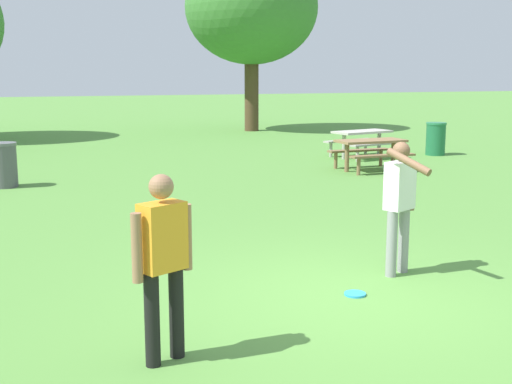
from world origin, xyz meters
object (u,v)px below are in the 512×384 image
person_catcher (400,198)px  picnic_table_far (362,138)px  trash_can_further_along (3,165)px  trash_can_beside_table (436,139)px  tree_back_left (251,8)px  frisbee (355,294)px  picnic_table_near (371,148)px  person_thrower (163,256)px

person_catcher → picnic_table_far: (4.76, 10.17, -0.40)m
trash_can_further_along → trash_can_beside_table: bearing=8.7°
trash_can_further_along → tree_back_left: (9.24, 11.13, 4.43)m
frisbee → trash_can_further_along: size_ratio=0.25×
trash_can_beside_table → trash_can_further_along: same height
picnic_table_near → trash_can_further_along: size_ratio=1.84×
person_thrower → picnic_table_far: 14.18m
frisbee → tree_back_left: (5.29, 19.85, 4.91)m
person_catcher → tree_back_left: bearing=77.1°
person_thrower → frisbee: (2.34, 1.03, -0.93)m
trash_can_further_along → tree_back_left: bearing=50.3°
person_thrower → frisbee: size_ratio=6.77×
person_thrower → trash_can_beside_table: (10.29, 11.57, -0.46)m
person_thrower → trash_can_further_along: size_ratio=1.71×
person_catcher → tree_back_left: (4.44, 19.32, 3.96)m
trash_can_beside_table → person_catcher: bearing=-125.4°
person_thrower → frisbee: person_thrower is taller
trash_can_beside_table → frisbee: bearing=-127.0°
trash_can_beside_table → tree_back_left: (-2.66, 9.32, 4.43)m
person_thrower → tree_back_left: size_ratio=0.23×
picnic_table_near → picnic_table_far: size_ratio=0.88×
frisbee → trash_can_beside_table: size_ratio=0.25×
tree_back_left → person_catcher: bearing=-102.9°
tree_back_left → trash_can_beside_table: bearing=-74.1°
picnic_table_near → trash_can_further_along: 8.61m
frisbee → trash_can_further_along: 9.59m
trash_can_further_along → person_thrower: bearing=-80.7°
trash_can_beside_table → trash_can_further_along: size_ratio=1.00×
person_catcher → picnic_table_far: 11.23m
frisbee → tree_back_left: bearing=75.1°
frisbee → trash_can_further_along: bearing=114.4°
picnic_table_far → trash_can_further_along: (-9.56, -1.98, -0.08)m
picnic_table_near → trash_can_beside_table: bearing=33.0°
person_thrower → tree_back_left: 22.59m
person_thrower → trash_can_beside_table: person_thrower is taller
frisbee → picnic_table_near: 9.62m
picnic_table_far → trash_can_further_along: size_ratio=2.08×
picnic_table_near → person_thrower: bearing=-126.6°
person_thrower → trash_can_beside_table: 15.49m
frisbee → picnic_table_near: (4.66, 8.40, 0.55)m
person_catcher → trash_can_further_along: person_catcher is taller
picnic_table_far → person_thrower: bearing=-124.1°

